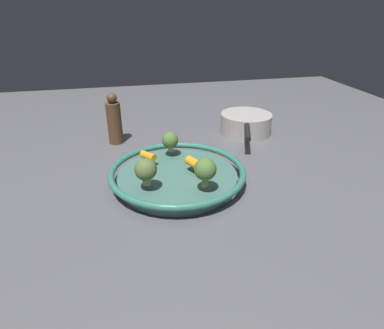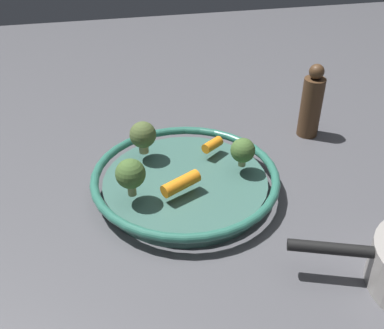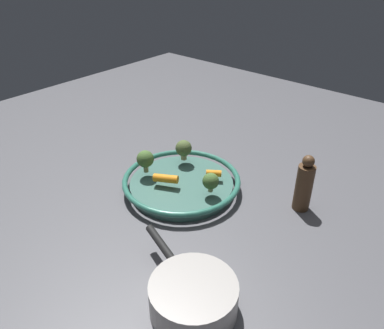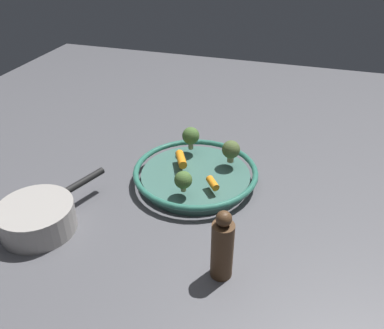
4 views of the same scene
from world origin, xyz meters
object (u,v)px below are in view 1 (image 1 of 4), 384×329
Objects in this scene: baby_carrot_near_rim at (148,156)px; pepper_mill at (114,121)px; serving_bowl at (178,175)px; broccoli_floret_edge at (146,170)px; saucepan at (246,124)px; broccoli_floret_small at (205,170)px; baby_carrot_back at (197,165)px; broccoli_floret_large at (168,140)px.

baby_carrot_near_rim is 0.23m from pepper_mill.
broccoli_floret_edge is (-0.06, 0.07, 0.05)m from serving_bowl.
serving_bowl is 0.31m from pepper_mill.
broccoli_floret_edge reaches higher than saucepan.
pepper_mill reaches higher than saucepan.
broccoli_floret_small is (-0.03, -0.12, 0.00)m from broccoli_floret_edge.
baby_carrot_back is 0.43× the size of pepper_mill.
saucepan is (0.17, -0.27, -0.04)m from broccoli_floret_large.
broccoli_floret_edge is 0.34m from pepper_mill.
broccoli_floret_edge is at bearing 155.74° from broccoli_floret_large.
saucepan reaches higher than serving_bowl.
baby_carrot_near_rim is (0.08, 0.10, -0.00)m from baby_carrot_back.
saucepan is at bearing -57.59° from baby_carrot_near_rim.
baby_carrot_back is 1.04× the size of broccoli_floret_small.
serving_bowl is 0.09m from baby_carrot_near_rim.
baby_carrot_near_rim is 0.07m from broccoli_floret_large.
baby_carrot_back is 1.11× the size of broccoli_floret_edge.
baby_carrot_back is at bearing -69.84° from broccoli_floret_edge.
broccoli_floret_small is 0.41m from pepper_mill.
baby_carrot_near_rim is 0.39m from saucepan.
broccoli_floret_large is 0.22m from pepper_mill.
broccoli_floret_large is at bearing 13.69° from broccoli_floret_small.
saucepan is (0.33, -0.34, -0.04)m from broccoli_floret_edge.
saucepan is (0.27, -0.27, 0.01)m from serving_bowl.
saucepan reaches higher than baby_carrot_near_rim.
pepper_mill is (0.29, 0.18, 0.02)m from baby_carrot_back.
baby_carrot_back is 0.13m from broccoli_floret_edge.
pepper_mill is at bearing 25.32° from broccoli_floret_small.
pepper_mill reaches higher than baby_carrot_back.
broccoli_floret_large is 0.86× the size of broccoli_floret_edge.
baby_carrot_back is at bearing -109.77° from serving_bowl.
baby_carrot_back reaches higher than baby_carrot_near_rim.
baby_carrot_near_rim is at bearing -7.48° from broccoli_floret_edge.
broccoli_floret_large is 0.19× the size of saucepan.
pepper_mill is at bearing 25.71° from serving_bowl.
baby_carrot_back is at bearing -126.71° from baby_carrot_near_rim.
broccoli_floret_edge reaches higher than baby_carrot_back.
broccoli_floret_large is (0.11, 0.05, 0.02)m from baby_carrot_back.
broccoli_floret_edge reaches higher than serving_bowl.
broccoli_floret_large is at bearing 2.94° from serving_bowl.
baby_carrot_back is 0.34m from pepper_mill.
baby_carrot_near_rim is 0.18m from broccoli_floret_small.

